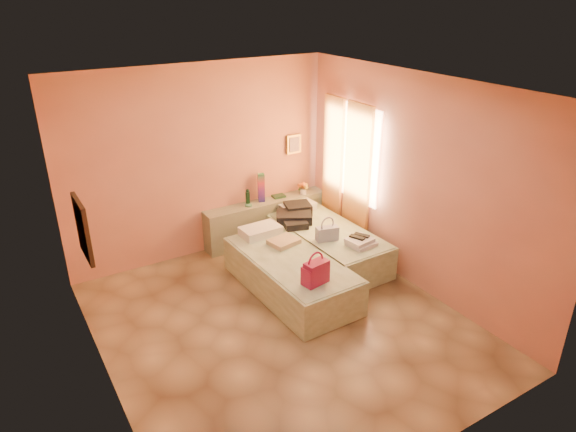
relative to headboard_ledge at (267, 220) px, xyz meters
name	(u,v)px	position (x,y,z in m)	size (l,w,h in m)	color
ground	(282,324)	(-0.98, -2.10, -0.33)	(4.50, 4.50, 0.00)	tan
room_walls	(272,167)	(-0.77, -1.53, 1.46)	(4.02, 4.51, 2.81)	#E5997A
headboard_ledge	(267,220)	(0.00, 0.00, 0.00)	(2.05, 0.30, 0.65)	gray
bed_left	(290,274)	(-0.50, -1.52, -0.08)	(0.90, 2.00, 0.50)	#CBE9BC
bed_right	(326,244)	(0.40, -1.05, -0.08)	(0.90, 2.00, 0.50)	#CBE9BC
water_bottle	(248,197)	(-0.31, 0.02, 0.44)	(0.07, 0.07, 0.24)	#133623
rainbow_box	(261,188)	(-0.07, 0.04, 0.55)	(0.10, 0.10, 0.45)	#9F1346
small_dish	(249,205)	(-0.33, -0.03, 0.34)	(0.11, 0.11, 0.03)	#509470
green_book	(279,196)	(0.25, 0.04, 0.34)	(0.20, 0.14, 0.03)	#24452B
flower_vase	(303,187)	(0.65, -0.06, 0.45)	(0.19, 0.19, 0.24)	silver
magenta_handbag	(315,272)	(-0.57, -2.20, 0.32)	(0.31, 0.18, 0.29)	#9F1346
khaki_garment	(284,242)	(-0.37, -1.13, 0.21)	(0.38, 0.30, 0.07)	tan
clothes_pile	(297,215)	(0.19, -0.58, 0.26)	(0.57, 0.57, 0.17)	black
blue_handbag	(327,234)	(0.20, -1.35, 0.27)	(0.31, 0.13, 0.20)	#394D89
towel_stack	(362,242)	(0.51, -1.73, 0.23)	(0.35, 0.30, 0.10)	white
sandal_pair	(360,236)	(0.51, -1.68, 0.29)	(0.16, 0.21, 0.02)	black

